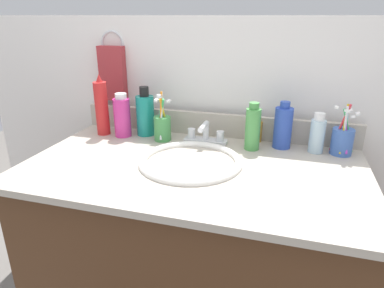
# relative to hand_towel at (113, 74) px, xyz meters

# --- Properties ---
(vanity_cabinet) EXTENTS (1.03, 0.56, 0.83)m
(vanity_cabinet) POSITION_rel_hand_towel_xyz_m (0.44, -0.32, -0.66)
(vanity_cabinet) COLOR #4C2D19
(vanity_cabinet) RESTS_ON ground_plane
(countertop) EXTENTS (1.08, 0.61, 0.02)m
(countertop) POSITION_rel_hand_towel_xyz_m (0.44, -0.32, -0.23)
(countertop) COLOR #B2A899
(countertop) RESTS_ON vanity_cabinet
(backsplash) EXTENTS (1.08, 0.02, 0.09)m
(backsplash) POSITION_rel_hand_towel_xyz_m (0.44, -0.02, -0.18)
(backsplash) COLOR #B2A899
(backsplash) RESTS_ON countertop
(back_wall) EXTENTS (2.18, 0.04, 1.30)m
(back_wall) POSITION_rel_hand_towel_xyz_m (0.44, 0.04, -0.42)
(back_wall) COLOR white
(back_wall) RESTS_ON ground_plane
(towel_ring) EXTENTS (0.10, 0.01, 0.10)m
(towel_ring) POSITION_rel_hand_towel_xyz_m (0.00, 0.02, 0.12)
(towel_ring) COLOR silver
(hand_towel) EXTENTS (0.11, 0.04, 0.22)m
(hand_towel) POSITION_rel_hand_towel_xyz_m (0.00, 0.00, 0.00)
(hand_towel) COLOR #A53338
(sink_basin) EXTENTS (0.34, 0.34, 0.11)m
(sink_basin) POSITION_rel_hand_towel_xyz_m (0.43, -0.31, -0.25)
(sink_basin) COLOR white
(sink_basin) RESTS_ON countertop
(faucet) EXTENTS (0.16, 0.10, 0.08)m
(faucet) POSITION_rel_hand_towel_xyz_m (0.43, -0.11, -0.19)
(faucet) COLOR silver
(faucet) RESTS_ON countertop
(bottle_shampoo_blue) EXTENTS (0.06, 0.06, 0.17)m
(bottle_shampoo_blue) POSITION_rel_hand_towel_xyz_m (0.70, -0.08, -0.14)
(bottle_shampoo_blue) COLOR #2D4CB2
(bottle_shampoo_blue) RESTS_ON countertop
(bottle_gel_clear) EXTENTS (0.05, 0.05, 0.14)m
(bottle_gel_clear) POSITION_rel_hand_towel_xyz_m (0.82, -0.09, -0.16)
(bottle_gel_clear) COLOR silver
(bottle_gel_clear) RESTS_ON countertop
(bottle_soap_pink) EXTENTS (0.06, 0.06, 0.17)m
(bottle_soap_pink) POSITION_rel_hand_towel_xyz_m (0.10, -0.13, -0.14)
(bottle_soap_pink) COLOR #D8338C
(bottle_soap_pink) RESTS_ON countertop
(bottle_oil_amber) EXTENTS (0.04, 0.04, 0.09)m
(bottle_oil_amber) POSITION_rel_hand_towel_xyz_m (0.61, -0.04, -0.18)
(bottle_oil_amber) COLOR gold
(bottle_oil_amber) RESTS_ON countertop
(bottle_mouthwash_teal) EXTENTS (0.07, 0.07, 0.19)m
(bottle_mouthwash_teal) POSITION_rel_hand_towel_xyz_m (0.18, -0.09, -0.14)
(bottle_mouthwash_teal) COLOR teal
(bottle_mouthwash_teal) RESTS_ON countertop
(bottle_toner_green) EXTENTS (0.05, 0.05, 0.17)m
(bottle_toner_green) POSITION_rel_hand_towel_xyz_m (0.60, -0.13, -0.14)
(bottle_toner_green) COLOR #4C9E4C
(bottle_toner_green) RESTS_ON countertop
(bottle_spray_red) EXTENTS (0.05, 0.05, 0.24)m
(bottle_spray_red) POSITION_rel_hand_towel_xyz_m (0.01, -0.13, -0.11)
(bottle_spray_red) COLOR red
(bottle_spray_red) RESTS_ON countertop
(cup_blue_plastic) EXTENTS (0.08, 0.08, 0.18)m
(cup_blue_plastic) POSITION_rel_hand_towel_xyz_m (0.90, -0.09, -0.17)
(cup_blue_plastic) COLOR #3F66B7
(cup_blue_plastic) RESTS_ON countertop
(cup_green) EXTENTS (0.07, 0.08, 0.19)m
(cup_green) POSITION_rel_hand_towel_xyz_m (0.26, -0.13, -0.17)
(cup_green) COLOR #3F8C47
(cup_green) RESTS_ON countertop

